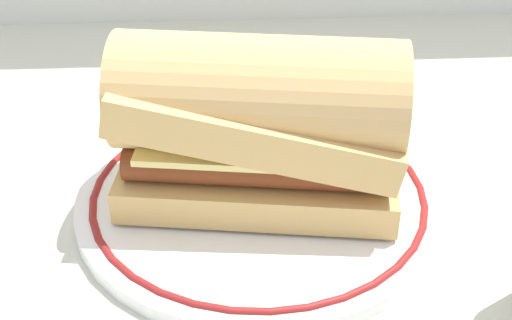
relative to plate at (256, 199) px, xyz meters
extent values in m
plane|color=beige|center=(-0.03, 0.00, -0.01)|extent=(1.50, 1.50, 0.00)
cylinder|color=white|center=(0.00, 0.00, 0.00)|extent=(0.29, 0.29, 0.01)
torus|color=maroon|center=(0.00, 0.00, 0.00)|extent=(0.26, 0.26, 0.01)
cube|color=tan|center=(0.00, 0.00, 0.02)|extent=(0.22, 0.13, 0.03)
cylinder|color=brown|center=(0.00, -0.03, 0.05)|extent=(0.20, 0.05, 0.02)
cylinder|color=maroon|center=(0.00, 0.00, 0.05)|extent=(0.20, 0.05, 0.02)
cylinder|color=maroon|center=(0.00, 0.03, 0.05)|extent=(0.20, 0.05, 0.02)
cube|color=#EAD67A|center=(0.00, 0.00, 0.06)|extent=(0.18, 0.12, 0.01)
cube|color=tan|center=(0.00, 0.00, 0.08)|extent=(0.22, 0.13, 0.07)
cylinder|color=tan|center=(0.00, 0.00, 0.09)|extent=(0.22, 0.12, 0.09)
camera|label=1|loc=(-0.03, -0.48, 0.36)|focal=53.17mm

